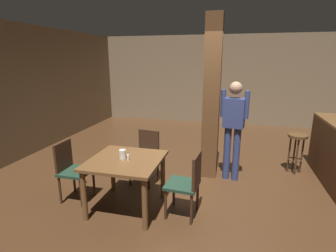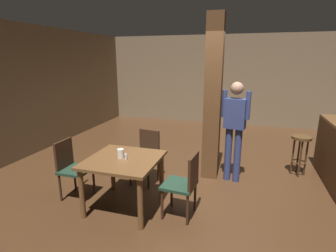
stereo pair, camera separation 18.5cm
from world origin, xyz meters
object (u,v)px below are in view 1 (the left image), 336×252
(chair_east, at_px, (188,182))
(standing_person, at_px, (233,124))
(bar_counter, at_px, (336,152))
(salt_shaker, at_px, (128,157))
(dining_table, at_px, (126,167))
(chair_west, at_px, (71,168))
(chair_north, at_px, (146,154))
(napkin_cup, at_px, (123,154))
(bar_stool_near, at_px, (297,144))

(chair_east, distance_m, standing_person, 1.50)
(bar_counter, bearing_deg, salt_shaker, -151.25)
(dining_table, distance_m, chair_west, 0.90)
(chair_north, relative_size, napkin_cup, 6.87)
(dining_table, bearing_deg, chair_north, 90.10)
(dining_table, height_order, chair_east, chair_east)
(chair_east, height_order, salt_shaker, chair_east)
(chair_east, relative_size, bar_counter, 0.51)
(chair_east, distance_m, napkin_cup, 0.96)
(salt_shaker, xyz_separation_m, standing_person, (1.36, 1.35, 0.22))
(chair_north, distance_m, napkin_cup, 0.90)
(chair_east, bearing_deg, bar_counter, 36.00)
(chair_east, distance_m, chair_north, 1.21)
(chair_west, distance_m, bar_counter, 4.34)
(chair_west, bearing_deg, bar_counter, 21.98)
(bar_counter, bearing_deg, napkin_cup, -152.51)
(standing_person, bearing_deg, bar_counter, 11.07)
(chair_west, xyz_separation_m, standing_person, (2.31, 1.29, 0.50))
(chair_east, distance_m, salt_shaker, 0.87)
(chair_west, relative_size, napkin_cup, 6.87)
(standing_person, bearing_deg, chair_east, -112.43)
(chair_west, relative_size, bar_counter, 0.51)
(dining_table, bearing_deg, bar_stool_near, 36.66)
(chair_west, xyz_separation_m, salt_shaker, (0.95, -0.06, 0.28))
(chair_east, bearing_deg, chair_west, 179.46)
(chair_east, bearing_deg, salt_shaker, -176.74)
(salt_shaker, relative_size, standing_person, 0.05)
(chair_north, bearing_deg, chair_west, -137.43)
(chair_west, distance_m, standing_person, 2.69)
(chair_west, bearing_deg, standing_person, 29.20)
(chair_north, height_order, napkin_cup, chair_north)
(salt_shaker, relative_size, bar_stool_near, 0.11)
(napkin_cup, bearing_deg, salt_shaker, -20.97)
(chair_north, height_order, bar_stool_near, chair_north)
(standing_person, height_order, bar_counter, standing_person)
(dining_table, distance_m, chair_north, 0.86)
(bar_counter, bearing_deg, chair_west, -158.02)
(bar_stool_near, bearing_deg, chair_east, -131.82)
(napkin_cup, xyz_separation_m, salt_shaker, (0.10, -0.04, -0.02))
(chair_east, distance_m, bar_counter, 2.79)
(dining_table, relative_size, salt_shaker, 11.73)
(chair_north, xyz_separation_m, bar_stool_near, (2.57, 1.05, 0.04))
(bar_counter, bearing_deg, standing_person, -168.93)
(chair_east, xyz_separation_m, napkin_cup, (-0.91, -0.01, 0.30))
(salt_shaker, xyz_separation_m, bar_counter, (3.08, 1.69, -0.25))
(dining_table, xyz_separation_m, chair_east, (0.87, 0.02, -0.12))
(salt_shaker, bearing_deg, napkin_cup, 159.03)
(chair_east, height_order, napkin_cup, chair_east)
(chair_north, height_order, salt_shaker, chair_north)
(bar_counter, bearing_deg, dining_table, -152.09)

